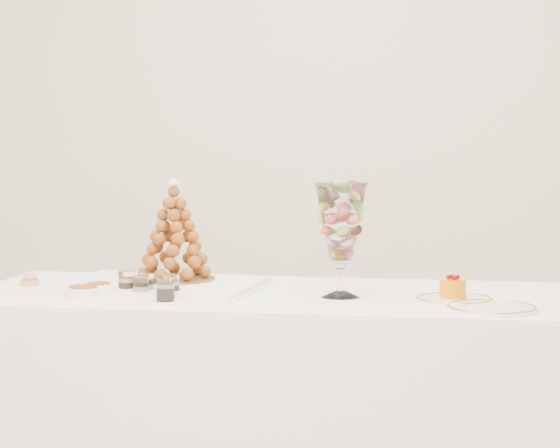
# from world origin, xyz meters

# --- Properties ---
(buffet_table) EXTENTS (1.96, 0.81, 0.74)m
(buffet_table) POSITION_xyz_m (0.06, 0.28, 0.37)
(buffet_table) COLOR white
(buffet_table) RESTS_ON ground
(lace_tray) EXTENTS (0.67, 0.52, 0.02)m
(lace_tray) POSITION_xyz_m (-0.33, 0.32, 0.75)
(lace_tray) COLOR white
(lace_tray) RESTS_ON buffet_table
(macaron_vase) EXTENTS (0.16, 0.16, 0.35)m
(macaron_vase) POSITION_xyz_m (0.27, 0.24, 0.97)
(macaron_vase) COLOR white
(macaron_vase) RESTS_ON buffet_table
(cake_plate) EXTENTS (0.24, 0.24, 0.01)m
(cake_plate) POSITION_xyz_m (0.62, 0.20, 0.75)
(cake_plate) COLOR white
(cake_plate) RESTS_ON buffet_table
(spare_plate) EXTENTS (0.26, 0.26, 0.01)m
(spare_plate) POSITION_xyz_m (0.73, 0.06, 0.75)
(spare_plate) COLOR white
(spare_plate) RESTS_ON buffet_table
(pink_tart) EXTENTS (0.06, 0.06, 0.04)m
(pink_tart) POSITION_xyz_m (-0.78, 0.31, 0.76)
(pink_tart) COLOR tan
(pink_tart) RESTS_ON buffet_table
(verrine_a) EXTENTS (0.06, 0.06, 0.07)m
(verrine_a) POSITION_xyz_m (-0.40, 0.17, 0.78)
(verrine_a) COLOR white
(verrine_a) RESTS_ON buffet_table
(verrine_b) EXTENTS (0.06, 0.06, 0.07)m
(verrine_b) POSITION_xyz_m (-0.33, 0.15, 0.78)
(verrine_b) COLOR white
(verrine_b) RESTS_ON buffet_table
(verrine_c) EXTENTS (0.07, 0.07, 0.07)m
(verrine_c) POSITION_xyz_m (-0.24, 0.14, 0.78)
(verrine_c) COLOR white
(verrine_c) RESTS_ON buffet_table
(verrine_d) EXTENTS (0.06, 0.06, 0.07)m
(verrine_d) POSITION_xyz_m (-0.33, 0.11, 0.78)
(verrine_d) COLOR white
(verrine_d) RESTS_ON buffet_table
(verrine_e) EXTENTS (0.07, 0.07, 0.07)m
(verrine_e) POSITION_xyz_m (-0.24, 0.06, 0.78)
(verrine_e) COLOR white
(verrine_e) RESTS_ON buffet_table
(ramekin_back) EXTENTS (0.08, 0.08, 0.03)m
(ramekin_back) POSITION_xyz_m (-0.51, 0.21, 0.75)
(ramekin_back) COLOR white
(ramekin_back) RESTS_ON buffet_table
(ramekin_front) EXTENTS (0.10, 0.10, 0.03)m
(ramekin_front) POSITION_xyz_m (-0.51, 0.10, 0.76)
(ramekin_front) COLOR white
(ramekin_front) RESTS_ON buffet_table
(croquembouche) EXTENTS (0.29, 0.29, 0.34)m
(croquembouche) POSITION_xyz_m (-0.30, 0.38, 0.93)
(croquembouche) COLOR brown
(croquembouche) RESTS_ON lace_tray
(mousse_cake) EXTENTS (0.08, 0.08, 0.07)m
(mousse_cake) POSITION_xyz_m (0.62, 0.21, 0.78)
(mousse_cake) COLOR orange
(mousse_cake) RESTS_ON cake_plate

